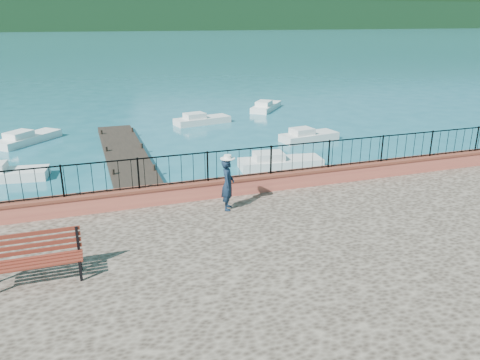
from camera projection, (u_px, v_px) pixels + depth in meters
ground at (257, 285)px, 12.53m from camera, size 2000.00×2000.00×0.00m
parapet at (217, 188)px, 15.34m from camera, size 28.00×0.46×0.58m
railing at (217, 166)px, 15.09m from camera, size 27.00×0.05×0.95m
dock at (129, 163)px, 22.57m from camera, size 2.00×16.00×0.30m
far_forest at (75, 15)px, 277.30m from camera, size 900.00×60.00×18.00m
companion_hill at (259, 24)px, 580.69m from camera, size 448.00×384.00×180.00m
park_bench at (37, 268)px, 10.35m from camera, size 1.99×0.66×1.10m
person at (228, 184)px, 14.15m from camera, size 0.58×0.69×1.61m
hat at (228, 157)px, 13.87m from camera, size 0.44×0.44×0.12m
boat_0 at (4, 171)px, 20.59m from camera, size 3.76×1.78×0.80m
boat_1 at (281, 159)px, 22.30m from camera, size 4.08×1.77×0.80m
boat_2 at (309, 134)px, 27.26m from camera, size 3.58×1.77×0.80m
boat_3 at (28, 136)px, 26.78m from camera, size 3.65×3.80×0.80m
boat_4 at (202, 118)px, 31.63m from camera, size 3.96×2.02×0.80m
boat_5 at (266, 105)px, 36.47m from camera, size 3.61×4.00×0.80m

